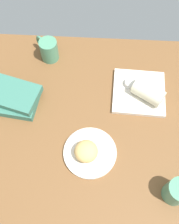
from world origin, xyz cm
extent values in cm
cube|color=brown|center=(0.00, 0.00, 2.00)|extent=(110.00, 90.00, 4.00)
cylinder|color=silver|center=(-9.51, 11.49, 4.70)|extent=(19.54, 19.54, 1.40)
ellipsoid|color=#DAB065|center=(-8.16, 12.28, 8.34)|extent=(11.85, 11.85, 5.88)
cube|color=silver|center=(-28.26, -15.54, 4.80)|extent=(22.02, 22.02, 1.60)
cylinder|color=silver|center=(-24.58, -18.55, 6.64)|extent=(4.67, 4.67, 2.08)
cylinder|color=#D74D28|center=(-24.58, -18.55, 7.38)|extent=(3.83, 3.83, 0.40)
cylinder|color=beige|center=(-31.21, -13.13, 9.00)|extent=(14.08, 12.42, 6.80)
cube|color=#387260|center=(22.94, -8.61, 5.57)|extent=(22.10, 17.12, 3.13)
cube|color=#387260|center=(22.62, -9.68, 8.62)|extent=(23.90, 18.41, 2.98)
cylinder|color=#4C8C6B|center=(-38.68, 24.60, 8.86)|extent=(7.82, 7.82, 9.71)
cylinder|color=#4C8C6B|center=(10.60, -32.25, 8.86)|extent=(7.69, 7.69, 9.71)
cylinder|color=olive|center=(10.60, -32.25, 13.11)|extent=(6.31, 6.31, 0.40)
torus|color=#4C8C6B|center=(14.45, -36.11, 8.86)|extent=(5.81, 5.82, 7.03)
camera|label=1|loc=(-10.99, 41.61, 95.79)|focal=41.40mm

